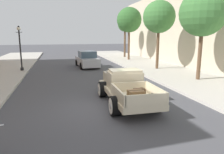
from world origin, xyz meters
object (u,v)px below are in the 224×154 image
object	(u,v)px
car_background_silver	(87,60)
street_tree_third	(129,20)
street_lamp_far	(20,45)
street_tree_nearest	(203,13)
hotrod_truck_cream	(125,87)
street_tree_second	(159,17)
street_tree_farthest	(125,25)

from	to	relation	value
car_background_silver	street_tree_third	distance (m)	8.47
street_lamp_far	car_background_silver	bearing A→B (deg)	13.06
street_tree_nearest	street_tree_third	size ratio (longest dim) A/B	0.94
hotrod_truck_cream	street_tree_second	distance (m)	10.89
hotrod_truck_cream	car_background_silver	distance (m)	11.71
street_tree_second	street_lamp_far	bearing A→B (deg)	170.22
street_tree_nearest	street_tree_third	world-z (taller)	street_tree_third
street_tree_second	street_tree_third	bearing A→B (deg)	90.65
street_tree_third	street_tree_farthest	size ratio (longest dim) A/B	1.16
hotrod_truck_cream	street_tree_third	size ratio (longest dim) A/B	0.77
hotrod_truck_cream	street_tree_third	distance (m)	17.50
street_tree_third	hotrod_truck_cream	bearing A→B (deg)	-109.89
hotrod_truck_cream	street_lamp_far	size ratio (longest dim) A/B	1.29
street_tree_farthest	street_tree_second	bearing A→B (deg)	-92.44
street_lamp_far	street_tree_third	distance (m)	13.43
hotrod_truck_cream	street_tree_farthest	xyz separation A→B (m)	(6.33, 19.28, 3.87)
street_tree_nearest	street_tree_second	xyz separation A→B (m)	(-0.53, 5.19, 0.15)
car_background_silver	street_tree_second	bearing A→B (deg)	-29.77
street_lamp_far	street_tree_second	world-z (taller)	street_tree_second
street_tree_second	street_tree_farthest	world-z (taller)	street_tree_second
street_tree_third	street_tree_farthest	bearing A→B (deg)	80.47
hotrod_truck_cream	street_tree_farthest	world-z (taller)	street_tree_farthest
street_tree_second	street_tree_farthest	xyz separation A→B (m)	(0.47, 11.02, -0.14)
hotrod_truck_cream	car_background_silver	size ratio (longest dim) A/B	1.13
street_tree_nearest	street_tree_second	size ratio (longest dim) A/B	1.00
street_tree_nearest	car_background_silver	bearing A→B (deg)	127.22
street_tree_second	car_background_silver	bearing A→B (deg)	150.23
street_tree_second	street_tree_farthest	distance (m)	11.03
street_tree_second	street_tree_third	size ratio (longest dim) A/B	0.94
hotrod_truck_cream	street_tree_nearest	world-z (taller)	street_tree_nearest
hotrod_truck_cream	street_tree_third	xyz separation A→B (m)	(5.77, 15.96, 4.29)
street_tree_farthest	street_tree_third	bearing A→B (deg)	-99.53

